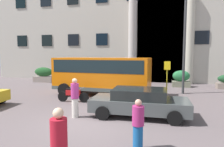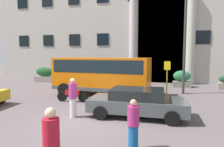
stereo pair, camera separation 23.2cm
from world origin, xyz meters
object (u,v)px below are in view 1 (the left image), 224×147
Objects in this scene: bus_stop_sign at (167,74)px; orange_minibus at (102,73)px; hedge_planter_entrance_left at (85,77)px; motorcycle_near_kerb at (147,98)px; pedestrian_woman_with_bag at (138,125)px; hedge_planter_west at (44,75)px; lamppost_plaza_centre at (185,25)px; pedestrian_man_crossing at (75,98)px; motorcycle_far_end at (73,95)px; parked_hatchback_near at (139,102)px; hedge_planter_far_east at (132,78)px; hedge_planter_far_west at (181,79)px.

orange_minibus is at bearing -162.09° from bus_stop_sign.
motorcycle_near_kerb is at bearing -46.89° from hedge_planter_entrance_left.
motorcycle_near_kerb is 5.36m from pedestrian_woman_with_bag.
pedestrian_woman_with_bag is at bearing -73.20° from motorcycle_near_kerb.
hedge_planter_west is 14.36m from lamppost_plaza_centre.
pedestrian_man_crossing is (-3.04, -2.94, 0.45)m from motorcycle_near_kerb.
pedestrian_man_crossing is (1.41, -2.71, 0.46)m from motorcycle_far_end.
parked_hatchback_near is 3.32m from pedestrian_woman_with_bag.
orange_minibus is 4.12m from motorcycle_near_kerb.
hedge_planter_west is at bearing 151.41° from orange_minibus.
bus_stop_sign is 4.45m from hedge_planter_far_east.
hedge_planter_far_west reaches higher than motorcycle_near_kerb.
hedge_planter_west is 14.21m from parked_hatchback_near.
hedge_planter_west is 1.18× the size of pedestrian_man_crossing.
hedge_planter_far_west is 12.91m from pedestrian_woman_with_bag.
hedge_planter_entrance_left is at bearing 177.31° from hedge_planter_far_east.
parked_hatchback_near is (10.92, -9.09, -0.07)m from hedge_planter_west.
hedge_planter_far_west is 10.23m from motorcycle_far_end.
pedestrian_man_crossing is at bearing -65.96° from motorcycle_far_end.
orange_minibus is 4.92m from hedge_planter_far_east.
orange_minibus is 3.45× the size of motorcycle_far_end.
pedestrian_woman_with_bag is at bearing -100.35° from hedge_planter_far_west.
lamppost_plaza_centre is at bearing -11.76° from hedge_planter_west.
parked_hatchback_near is 2.97m from pedestrian_man_crossing.
lamppost_plaza_centre reaches higher than motorcycle_far_end.
hedge_planter_far_west is 0.98× the size of pedestrian_woman_with_bag.
bus_stop_sign is 6.84m from motorcycle_far_end.
pedestrian_woman_with_bag is (0.11, -5.35, 0.32)m from motorcycle_near_kerb.
hedge_planter_far_east is at bearing 133.32° from bus_stop_sign.
orange_minibus is at bearing -106.31° from pedestrian_man_crossing.
hedge_planter_entrance_left is 14.05m from pedestrian_woman_with_bag.
pedestrian_woman_with_bag reaches higher than parked_hatchback_near.
orange_minibus is 4.36× the size of pedestrian_woman_with_bag.
hedge_planter_entrance_left is at bearing -0.40° from hedge_planter_west.
motorcycle_near_kerb is at bearing -74.52° from hedge_planter_far_east.
hedge_planter_far_east is at bearing -15.12° from pedestrian_woman_with_bag.
parked_hatchback_near reaches higher than motorcycle_far_end.
hedge_planter_far_west is at bearing 44.36° from motorcycle_far_end.
orange_minibus reaches higher than hedge_planter_far_west.
parked_hatchback_near is 2.28× the size of motorcycle_far_end.
hedge_planter_far_west is 0.85× the size of pedestrian_man_crossing.
motorcycle_near_kerb is 1.11× the size of pedestrian_man_crossing.
bus_stop_sign is at bearing -30.90° from pedestrian_woman_with_bag.
bus_stop_sign is at bearing 21.25° from orange_minibus.
hedge_planter_far_east is at bearing 148.66° from lamppost_plaza_centre.
motorcycle_near_kerb is 0.23× the size of lamppost_plaza_centre.
hedge_planter_far_west is (5.75, 5.18, -0.88)m from orange_minibus.
motorcycle_near_kerb is (-2.43, -7.34, -0.25)m from hedge_planter_far_west.
orange_minibus is 7.79m from hedge_planter_far_west.
hedge_planter_far_west is (1.30, 3.74, -0.77)m from bus_stop_sign.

